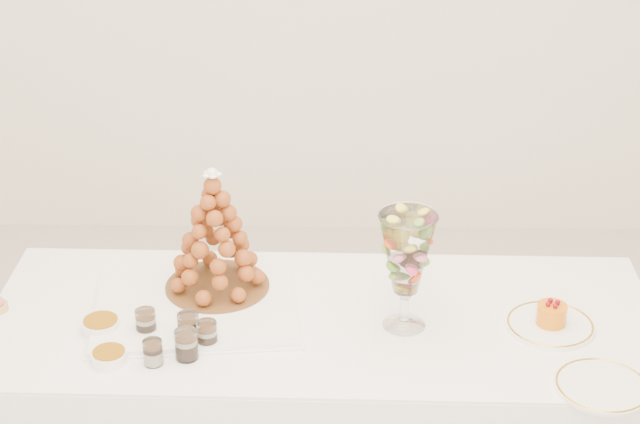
{
  "coord_description": "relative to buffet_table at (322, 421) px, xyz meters",
  "views": [
    {
      "loc": [
        0.02,
        -2.25,
        2.21
      ],
      "look_at": [
        -0.02,
        0.22,
        0.97
      ],
      "focal_mm": 60.0,
      "sensor_mm": 36.0,
      "label": 1
    }
  ],
  "objects": [
    {
      "name": "buffet_table",
      "position": [
        0.0,
        0.0,
        0.0
      ],
      "size": [
        1.8,
        0.75,
        0.68
      ],
      "rotation": [
        0.0,
        0.0,
        -0.02
      ],
      "color": "white",
      "rests_on": "ground"
    },
    {
      "name": "lace_tray",
      "position": [
        -0.34,
        0.02,
        0.35
      ],
      "size": [
        0.58,
        0.46,
        0.02
      ],
      "primitive_type": "cube",
      "rotation": [
        0.0,
        0.0,
        0.11
      ],
      "color": "white",
      "rests_on": "buffet_table"
    },
    {
      "name": "macaron_vase",
      "position": [
        0.22,
        -0.03,
        0.55
      ],
      "size": [
        0.15,
        0.15,
        0.32
      ],
      "color": "white",
      "rests_on": "buffet_table"
    },
    {
      "name": "cake_plate",
      "position": [
        0.6,
        -0.04,
        0.35
      ],
      "size": [
        0.23,
        0.23,
        0.01
      ],
      "primitive_type": "cylinder",
      "color": "white",
      "rests_on": "buffet_table"
    },
    {
      "name": "spare_plate",
      "position": [
        0.68,
        -0.3,
        0.35
      ],
      "size": [
        0.23,
        0.23,
        0.01
      ],
      "primitive_type": "cylinder",
      "color": "white",
      "rests_on": "buffet_table"
    },
    {
      "name": "verrine_a",
      "position": [
        -0.45,
        -0.09,
        0.38
      ],
      "size": [
        0.06,
        0.06,
        0.07
      ],
      "primitive_type": "cylinder",
      "rotation": [
        0.0,
        0.0,
        0.07
      ],
      "color": "white",
      "rests_on": "buffet_table"
    },
    {
      "name": "verrine_b",
      "position": [
        -0.34,
        -0.11,
        0.38
      ],
      "size": [
        0.06,
        0.06,
        0.08
      ],
      "primitive_type": "cylinder",
      "rotation": [
        0.0,
        0.0,
        0.14
      ],
      "color": "white",
      "rests_on": "buffet_table"
    },
    {
      "name": "verrine_c",
      "position": [
        -0.29,
        -0.14,
        0.38
      ],
      "size": [
        0.05,
        0.05,
        0.07
      ],
      "primitive_type": "cylinder",
      "rotation": [
        0.0,
        0.0,
        0.0
      ],
      "color": "white",
      "rests_on": "buffet_table"
    },
    {
      "name": "verrine_d",
      "position": [
        -0.41,
        -0.22,
        0.37
      ],
      "size": [
        0.06,
        0.06,
        0.07
      ],
      "primitive_type": "cylinder",
      "rotation": [
        0.0,
        0.0,
        0.28
      ],
      "color": "white",
      "rests_on": "buffet_table"
    },
    {
      "name": "verrine_e",
      "position": [
        -0.33,
        -0.19,
        0.38
      ],
      "size": [
        0.06,
        0.06,
        0.08
      ],
      "primitive_type": "cylinder",
      "rotation": [
        0.0,
        0.0,
        -0.11
      ],
      "color": "white",
      "rests_on": "buffet_table"
    },
    {
      "name": "ramekin_back",
      "position": [
        -0.57,
        -0.07,
        0.36
      ],
      "size": [
        0.1,
        0.1,
        0.03
      ],
      "primitive_type": "cylinder",
      "color": "white",
      "rests_on": "buffet_table"
    },
    {
      "name": "ramekin_front",
      "position": [
        -0.52,
        -0.21,
        0.35
      ],
      "size": [
        0.09,
        0.09,
        0.03
      ],
      "primitive_type": "cylinder",
      "color": "white",
      "rests_on": "buffet_table"
    },
    {
      "name": "croquembouche",
      "position": [
        -0.29,
        0.13,
        0.53
      ],
      "size": [
        0.3,
        0.3,
        0.36
      ],
      "rotation": [
        0.0,
        0.0,
        -0.31
      ],
      "color": "brown",
      "rests_on": "lace_tray"
    },
    {
      "name": "mousse_cake",
      "position": [
        0.6,
        -0.04,
        0.38
      ],
      "size": [
        0.08,
        0.08,
        0.07
      ],
      "color": "orange",
      "rests_on": "cake_plate"
    }
  ]
}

